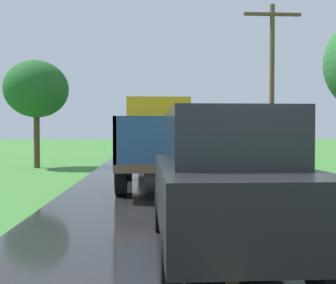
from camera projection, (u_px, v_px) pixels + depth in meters
name	position (u px, v px, depth m)	size (l,w,h in m)	color
banana_truck_near	(159.00, 140.00, 12.50)	(2.38, 5.82, 2.80)	#2D2D30
banana_truck_far	(156.00, 136.00, 27.01)	(2.38, 5.81, 2.80)	#2D2D30
utility_pole_roadside	(272.00, 81.00, 16.02)	(2.37, 0.20, 6.96)	brown
roadside_tree_near_left	(36.00, 89.00, 18.75)	(3.05, 3.05, 5.18)	#4C3823
following_car	(223.00, 180.00, 5.14)	(1.74, 4.10, 1.92)	black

